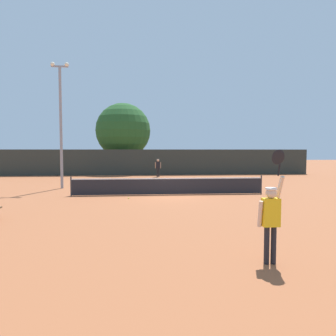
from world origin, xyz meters
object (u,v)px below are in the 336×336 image
object	(u,v)px
light_pole	(61,117)
large_tree	(123,131)
player_serving	(271,213)
tennis_ball	(129,198)
player_receiving	(158,166)
parked_car_near	(134,164)

from	to	relation	value
light_pole	large_tree	xyz separation A→B (m)	(3.26, 13.86, 0.00)
player_serving	tennis_ball	xyz separation A→B (m)	(-3.59, 9.56, -1.11)
tennis_ball	light_pole	size ratio (longest dim) A/B	0.01
player_receiving	light_pole	distance (m)	11.38
tennis_ball	light_pole	world-z (taller)	light_pole
light_pole	parked_car_near	size ratio (longest dim) A/B	1.92
player_serving	tennis_ball	bearing A→B (deg)	110.55
large_tree	parked_car_near	distance (m)	6.46
tennis_ball	parked_car_near	bearing A→B (deg)	90.82
player_receiving	tennis_ball	size ratio (longest dim) A/B	24.90
light_pole	parked_car_near	distance (m)	19.75
player_receiving	light_pole	world-z (taller)	light_pole
player_receiving	parked_car_near	distance (m)	10.89
player_receiving	player_serving	bearing A→B (deg)	93.42
parked_car_near	tennis_ball	bearing A→B (deg)	-93.74
large_tree	parked_car_near	size ratio (longest dim) A/B	1.80
light_pole	large_tree	size ratio (longest dim) A/B	1.07
player_receiving	tennis_ball	distance (m)	13.41
player_receiving	large_tree	world-z (taller)	large_tree
player_serving	parked_car_near	size ratio (longest dim) A/B	0.59
player_receiving	large_tree	xyz separation A→B (m)	(-3.62, 5.58, 3.69)
player_serving	parked_car_near	xyz separation A→B (m)	(-3.93, 33.33, -0.37)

